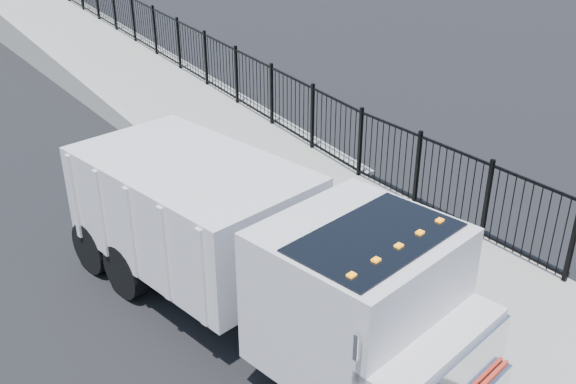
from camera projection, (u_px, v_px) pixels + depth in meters
ground at (357, 299)px, 12.05m from camera, size 120.00×120.00×0.00m
sidewalk at (511, 313)px, 11.58m from camera, size 3.55×12.00×0.12m
curb at (437, 354)px, 10.56m from camera, size 0.30×12.00×0.16m
ramp at (125, 81)px, 24.80m from camera, size 3.95×24.06×3.19m
iron_fence at (207, 76)px, 22.24m from camera, size 0.10×28.00×1.80m
truck at (260, 248)px, 10.68m from camera, size 3.92×8.51×2.81m
worker at (408, 267)px, 11.38m from camera, size 0.57×0.68×1.58m
debris at (362, 248)px, 13.38m from camera, size 0.45×0.45×0.11m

